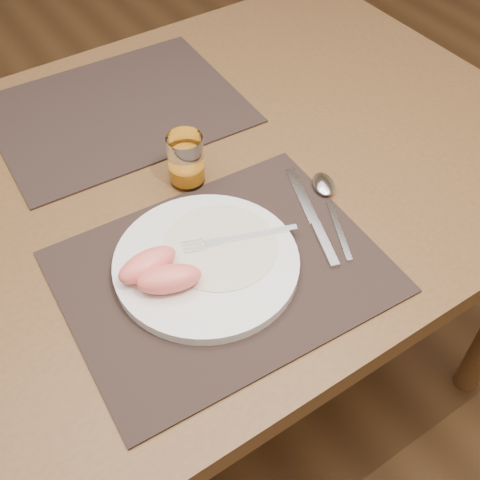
% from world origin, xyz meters
% --- Properties ---
extents(ground, '(5.00, 5.00, 0.00)m').
position_xyz_m(ground, '(0.00, 0.00, 0.00)').
color(ground, '#54361D').
rests_on(ground, ground).
extents(table, '(1.40, 0.90, 0.75)m').
position_xyz_m(table, '(0.00, 0.00, 0.67)').
color(table, brown).
rests_on(table, ground).
extents(placemat_near, '(0.47, 0.37, 0.00)m').
position_xyz_m(placemat_near, '(-0.03, -0.22, 0.75)').
color(placemat_near, '#2E211C').
rests_on(placemat_near, table).
extents(placemat_far, '(0.47, 0.37, 0.00)m').
position_xyz_m(placemat_far, '(0.02, 0.22, 0.75)').
color(placemat_far, '#2E211C').
rests_on(placemat_far, table).
extents(plate, '(0.27, 0.27, 0.02)m').
position_xyz_m(plate, '(-0.04, -0.20, 0.76)').
color(plate, white).
rests_on(plate, placemat_near).
extents(plate_dressing, '(0.17, 0.17, 0.00)m').
position_xyz_m(plate_dressing, '(-0.01, -0.19, 0.77)').
color(plate_dressing, white).
rests_on(plate_dressing, plate).
extents(fork, '(0.17, 0.07, 0.00)m').
position_xyz_m(fork, '(0.01, -0.19, 0.77)').
color(fork, silver).
rests_on(fork, plate).
extents(knife, '(0.09, 0.21, 0.01)m').
position_xyz_m(knife, '(0.14, -0.22, 0.76)').
color(knife, silver).
rests_on(knife, placemat_near).
extents(spoon, '(0.10, 0.18, 0.01)m').
position_xyz_m(spoon, '(0.20, -0.18, 0.76)').
color(spoon, silver).
rests_on(spoon, placemat_near).
extents(juice_glass, '(0.06, 0.06, 0.09)m').
position_xyz_m(juice_glass, '(0.03, -0.02, 0.79)').
color(juice_glass, white).
rests_on(juice_glass, placemat_near).
extents(grapefruit_wedges, '(0.11, 0.10, 0.04)m').
position_xyz_m(grapefruit_wedges, '(-0.11, -0.20, 0.79)').
color(grapefruit_wedges, '#FF7768').
rests_on(grapefruit_wedges, plate).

